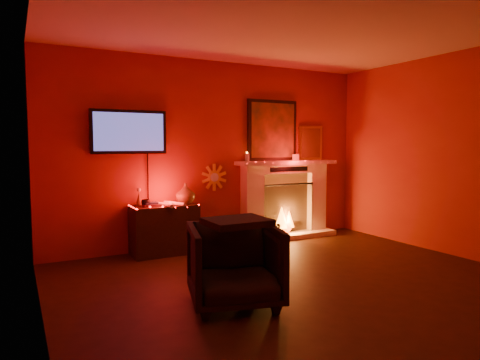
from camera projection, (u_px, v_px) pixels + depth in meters
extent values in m
plane|color=black|center=(323.00, 294.00, 4.25)|extent=(5.00, 5.00, 0.00)
plane|color=beige|center=(327.00, 15.00, 4.03)|extent=(5.00, 5.00, 0.00)
plane|color=#A1211A|center=(217.00, 154.00, 6.34)|extent=(5.00, 0.00, 5.00)
plane|color=#A1211A|center=(41.00, 163.00, 2.97)|extent=(0.00, 5.00, 5.00)
cube|color=beige|center=(288.00, 235.00, 6.80)|extent=(1.65, 0.40, 0.08)
cube|color=beige|center=(252.00, 205.00, 6.56)|extent=(0.30, 0.22, 0.95)
cube|color=beige|center=(315.00, 200.00, 7.12)|extent=(0.30, 0.22, 0.95)
cube|color=beige|center=(285.00, 169.00, 6.80)|extent=(1.50, 0.22, 0.14)
cube|color=beige|center=(287.00, 163.00, 6.74)|extent=(1.72, 0.34, 0.06)
cube|color=#997759|center=(283.00, 202.00, 6.89)|extent=(0.90, 0.10, 0.95)
cube|color=black|center=(289.00, 209.00, 6.74)|extent=(0.90, 0.02, 0.78)
cylinder|color=black|center=(280.00, 229.00, 6.80)|extent=(0.55, 0.09, 0.09)
cylinder|color=black|center=(289.00, 224.00, 6.90)|extent=(0.51, 0.18, 0.08)
cone|color=orange|center=(282.00, 217.00, 6.80)|extent=(0.20, 0.20, 0.34)
cone|color=orange|center=(289.00, 219.00, 6.88)|extent=(0.16, 0.16, 0.26)
sphere|color=#FF3F07|center=(286.00, 227.00, 6.85)|extent=(0.18, 0.18, 0.18)
cube|color=black|center=(272.00, 130.00, 6.72)|extent=(0.88, 0.05, 0.95)
cube|color=#BA4E18|center=(273.00, 130.00, 6.70)|extent=(0.78, 0.01, 0.85)
cube|color=gold|center=(310.00, 143.00, 7.09)|extent=(0.46, 0.04, 0.56)
cube|color=#B27129|center=(311.00, 143.00, 7.07)|extent=(0.38, 0.01, 0.48)
cylinder|color=beige|center=(247.00, 157.00, 6.45)|extent=(0.07, 0.07, 0.12)
cube|color=beige|center=(296.00, 157.00, 6.84)|extent=(0.12, 0.01, 0.10)
cube|color=black|center=(129.00, 132.00, 5.66)|extent=(1.00, 0.06, 0.58)
cube|color=#4953BC|center=(130.00, 132.00, 5.64)|extent=(0.92, 0.01, 0.50)
cylinder|color=black|center=(148.00, 178.00, 5.85)|extent=(0.02, 0.02, 0.66)
cylinder|color=gold|center=(214.00, 177.00, 6.32)|extent=(0.20, 0.03, 0.20)
cylinder|color=beige|center=(215.00, 177.00, 6.31)|extent=(0.13, 0.01, 0.13)
cube|color=black|center=(164.00, 230.00, 5.79)|extent=(0.88, 0.44, 0.67)
imported|color=brown|center=(186.00, 194.00, 5.90)|extent=(0.27, 0.27, 0.28)
imported|color=black|center=(146.00, 203.00, 5.63)|extent=(0.12, 0.12, 0.09)
cylinder|color=beige|center=(162.00, 204.00, 5.68)|extent=(0.15, 0.38, 0.05)
cylinder|color=beige|center=(171.00, 205.00, 5.65)|extent=(0.14, 0.38, 0.05)
cylinder|color=beige|center=(174.00, 203.00, 5.75)|extent=(0.20, 0.37, 0.05)
cube|color=#4F161B|center=(151.00, 205.00, 5.63)|extent=(0.20, 0.14, 0.03)
cube|color=#21344E|center=(151.00, 203.00, 5.64)|extent=(0.17, 0.12, 0.02)
imported|color=black|center=(234.00, 265.00, 3.94)|extent=(1.00, 1.02, 0.75)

